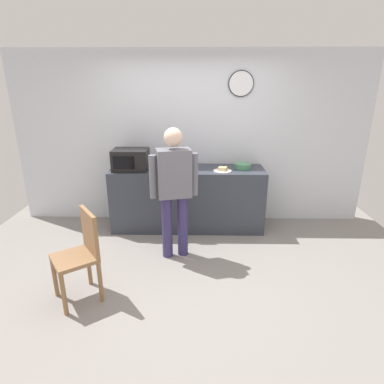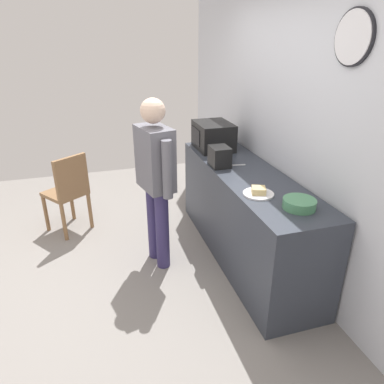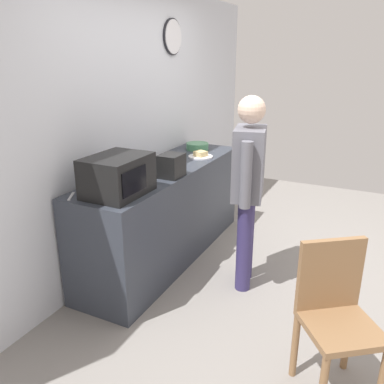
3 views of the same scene
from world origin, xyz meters
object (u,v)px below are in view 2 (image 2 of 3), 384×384
Objects in this scene: fork_utensil at (237,165)px; person_standing at (156,173)px; microwave at (213,136)px; toaster at (220,157)px; spoon_utensil at (229,141)px; salad_bowl at (299,204)px; wooden_chair at (68,190)px; sandwich_plate at (258,192)px.

person_standing is at bearing -85.45° from fork_utensil.
toaster is (0.58, -0.14, -0.05)m from microwave.
microwave is at bearing -54.37° from spoon_utensil.
fork_utensil is at bearing -175.99° from salad_bowl.
salad_bowl is 1.02m from fork_utensil.
toaster is at bearing 62.66° from wooden_chair.
microwave reaches higher than wooden_chair.
microwave is 0.60m from toaster.
spoon_utensil is 1.98m from wooden_chair.
fork_utensil is at bearing 64.30° from wooden_chair.
toaster reaches higher than salad_bowl.
salad_bowl reaches higher than sandwich_plate.
salad_bowl reaches higher than fork_utensil.
microwave is 1.76m from wooden_chair.
person_standing is at bearing -50.91° from spoon_utensil.
person_standing reaches higher than sandwich_plate.
sandwich_plate is at bearing -149.30° from salad_bowl.
wooden_chair is (-1.52, -1.58, -0.43)m from sandwich_plate.
microwave is 1.97× the size of sandwich_plate.
toaster is (-1.05, -0.25, 0.06)m from salad_bowl.
salad_bowl is 1.08m from toaster.
microwave is 2.27× the size of toaster.
spoon_utensil is at bearing 129.09° from person_standing.
sandwich_plate is 1.49× the size of fork_utensil.
salad_bowl is 1.47× the size of spoon_utensil.
sandwich_plate is at bearing -3.21° from microwave.
wooden_chair is (-0.88, -0.85, -0.44)m from person_standing.
wooden_chair is (0.01, -1.94, -0.41)m from spoon_utensil.
salad_bowl is 1.32m from person_standing.
person_standing is (0.89, -1.09, 0.03)m from spoon_utensil.
toaster is at bearing -13.43° from microwave.
sandwich_plate is 0.71m from fork_utensil.
fork_utensil is 1.00× the size of spoon_utensil.
spoon_utensil is 0.10× the size of person_standing.
fork_utensil is (-1.02, -0.07, -0.03)m from salad_bowl.
microwave reaches higher than fork_utensil.
microwave is at bearing 166.57° from toaster.
spoon_utensil is (-0.79, 0.43, -0.10)m from toaster.
wooden_chair is (-1.83, -1.76, -0.44)m from salad_bowl.
toaster is at bearing -174.95° from sandwich_plate.
salad_bowl is at bearing 30.70° from sandwich_plate.
toaster is at bearing -100.07° from fork_utensil.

